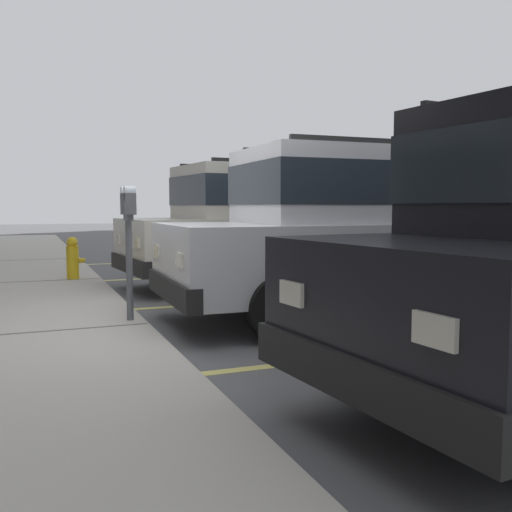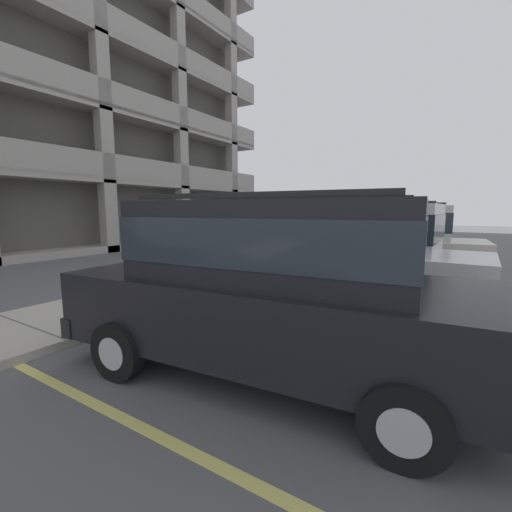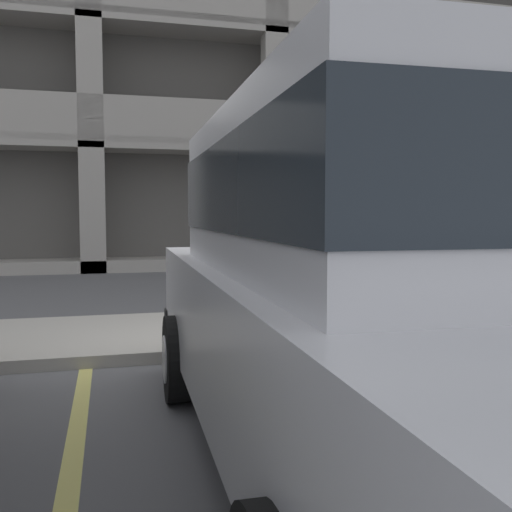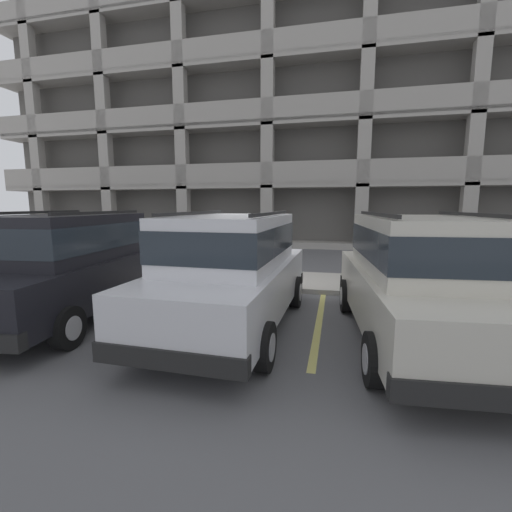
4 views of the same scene
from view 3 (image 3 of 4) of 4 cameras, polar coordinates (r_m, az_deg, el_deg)
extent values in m
cube|color=#565659|center=(5.56, -0.40, -11.24)|extent=(80.00, 80.00, 0.10)
cube|color=#ADA89E|center=(6.76, -3.11, -7.47)|extent=(40.00, 2.20, 0.12)
cube|color=#606060|center=(6.75, -3.11, -6.96)|extent=(0.03, 2.16, 0.00)
cube|color=#DBD16B|center=(4.06, -17.51, -16.58)|extent=(0.12, 4.80, 0.01)
cube|color=#DBD16B|center=(4.95, 21.86, -12.87)|extent=(0.12, 4.80, 0.01)
cube|color=silver|center=(3.20, 11.27, -8.52)|extent=(1.94, 4.74, 0.80)
cube|color=silver|center=(3.08, 11.88, 6.33)|extent=(1.68, 2.95, 0.84)
cube|color=#232B33|center=(3.08, 11.88, 6.72)|extent=(1.70, 2.97, 0.46)
cube|color=black|center=(5.40, 0.94, -6.24)|extent=(1.88, 0.20, 0.24)
cube|color=silver|center=(5.56, 6.52, -2.21)|extent=(0.24, 0.04, 0.14)
cube|color=silver|center=(5.29, -5.20, -2.54)|extent=(0.24, 0.04, 0.14)
cylinder|color=black|center=(4.96, 13.72, -8.74)|extent=(0.21, 0.66, 0.66)
cylinder|color=#B2B2B7|center=(4.96, 13.72, -8.74)|extent=(0.23, 0.37, 0.36)
cylinder|color=black|center=(4.45, -7.78, -10.13)|extent=(0.21, 0.66, 0.66)
cylinder|color=#B2B2B7|center=(4.45, -7.78, -10.13)|extent=(0.23, 0.37, 0.36)
cube|color=black|center=(3.48, 22.61, 13.47)|extent=(0.11, 2.62, 0.05)
cube|color=black|center=(2.91, -0.80, 15.66)|extent=(0.11, 2.62, 0.05)
cube|color=silver|center=(6.26, 20.51, -1.74)|extent=(0.24, 0.05, 0.14)
cylinder|color=black|center=(5.45, 23.83, -7.80)|extent=(0.26, 0.67, 0.66)
cylinder|color=#B2B2B7|center=(5.45, 23.83, -7.80)|extent=(0.25, 0.38, 0.36)
cylinder|color=#595B60|center=(5.81, 1.24, -3.52)|extent=(0.07, 0.07, 1.06)
cube|color=#595B60|center=(5.76, 1.25, 1.99)|extent=(0.28, 0.06, 0.06)
cube|color=#515459|center=(5.73, 0.29, 3.38)|extent=(0.15, 0.11, 0.22)
cylinder|color=#9EA8B2|center=(5.73, 0.29, 4.47)|extent=(0.15, 0.11, 0.15)
cube|color=#B7B293|center=(5.68, 0.44, 2.98)|extent=(0.08, 0.01, 0.08)
cube|color=#515459|center=(5.79, 2.20, 3.38)|extent=(0.15, 0.11, 0.22)
cylinder|color=#9EA8B2|center=(5.79, 2.21, 4.47)|extent=(0.15, 0.11, 0.15)
cube|color=#B7B293|center=(5.73, 2.37, 2.99)|extent=(0.08, 0.01, 0.08)
cube|color=gray|center=(19.15, -15.57, 0.25)|extent=(32.00, 10.00, 0.30)
cube|color=gray|center=(19.19, -15.75, 9.22)|extent=(32.00, 10.00, 0.30)
cube|color=gray|center=(14.39, -16.22, 13.14)|extent=(32.00, 0.20, 1.10)
cube|color=gray|center=(19.68, -15.93, 17.95)|extent=(32.00, 10.00, 0.30)
camera|label=1|loc=(7.92, -48.89, 1.97)|focal=40.00mm
camera|label=2|loc=(5.16, -95.43, 4.59)|focal=24.00mm
camera|label=4|loc=(4.23, 118.02, 7.70)|focal=24.00mm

